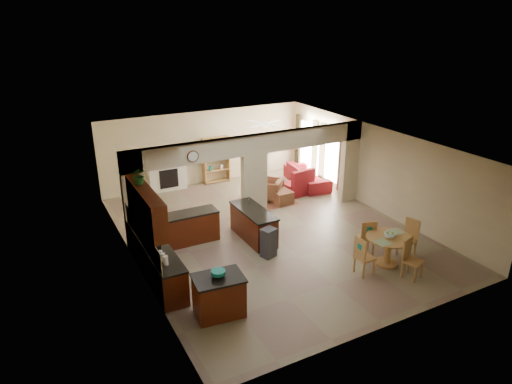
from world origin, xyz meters
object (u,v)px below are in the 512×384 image
sofa (307,176)px  dining_table (388,246)px  kitchen_island (219,296)px  armchair (270,189)px

sofa → dining_table: bearing=174.4°
kitchen_island → sofa: size_ratio=0.48×
kitchen_island → armchair: kitchen_island is taller
dining_table → sofa: dining_table is taller
dining_table → armchair: dining_table is taller
kitchen_island → dining_table: (4.74, -0.10, 0.06)m
dining_table → sofa: size_ratio=0.49×
dining_table → sofa: 6.18m
dining_table → kitchen_island: bearing=178.8°
kitchen_island → armchair: bearing=57.0°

